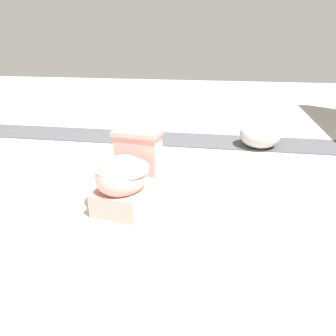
% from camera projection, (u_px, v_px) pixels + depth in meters
% --- Properties ---
extents(ground_plane, '(14.00, 14.00, 0.00)m').
position_uv_depth(ground_plane, '(161.00, 188.00, 2.73)').
color(ground_plane, '#B7B2A8').
extents(gravel_strip, '(0.56, 8.00, 0.01)m').
position_uv_depth(gravel_strip, '(223.00, 142.00, 3.89)').
color(gravel_strip, '#4C4C51').
rests_on(gravel_strip, ground).
extents(toilet, '(0.68, 0.46, 0.52)m').
position_uv_depth(toilet, '(128.00, 176.00, 2.41)').
color(toilet, '#E09E93').
rests_on(toilet, ground).
extents(boulder_near, '(0.55, 0.55, 0.29)m').
position_uv_depth(boulder_near, '(260.00, 135.00, 3.66)').
color(boulder_near, '#B7B2AD').
rests_on(boulder_near, ground).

